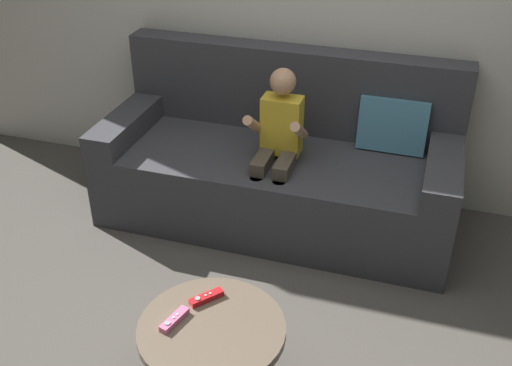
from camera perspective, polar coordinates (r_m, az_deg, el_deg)
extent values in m
cube|color=#38383D|center=(3.47, 1.89, -0.24)|extent=(1.94, 0.80, 0.43)
cube|color=#38383D|center=(3.54, 3.45, 8.71)|extent=(1.94, 0.16, 0.49)
cube|color=#38383D|center=(3.64, -11.56, 5.72)|extent=(0.18, 0.80, 0.13)
cube|color=#38383D|center=(3.24, 17.13, 1.55)|extent=(0.18, 0.80, 0.13)
cube|color=teal|center=(3.42, 12.66, 5.39)|extent=(0.37, 0.16, 0.31)
cylinder|color=#4C4238|center=(3.24, 0.03, -2.80)|extent=(0.07, 0.07, 0.43)
cylinder|color=#4C4238|center=(3.21, 2.09, -3.16)|extent=(0.07, 0.07, 0.43)
cube|color=#4C4238|center=(3.21, 0.71, 2.08)|extent=(0.08, 0.26, 0.08)
cube|color=#4C4238|center=(3.18, 2.80, 1.76)|extent=(0.08, 0.26, 0.08)
cube|color=gold|center=(3.23, 2.42, 5.41)|extent=(0.21, 0.12, 0.31)
cylinder|color=tan|center=(3.15, -0.25, 5.46)|extent=(0.05, 0.23, 0.18)
cylinder|color=tan|center=(3.09, 4.05, 4.86)|extent=(0.05, 0.23, 0.18)
sphere|color=tan|center=(3.13, 2.52, 9.43)|extent=(0.14, 0.14, 0.14)
cylinder|color=brown|center=(2.36, -4.15, -13.47)|extent=(0.56, 0.56, 0.04)
cylinder|color=gray|center=(2.52, -8.25, -16.46)|extent=(0.04, 0.04, 0.35)
cylinder|color=gray|center=(2.61, -2.58, -13.95)|extent=(0.04, 0.04, 0.35)
cube|color=red|center=(2.45, -4.64, -10.57)|extent=(0.12, 0.13, 0.02)
cylinder|color=#99999E|center=(2.43, -5.46, -10.64)|extent=(0.02, 0.02, 0.00)
cylinder|color=silver|center=(2.44, -4.72, -10.37)|extent=(0.01, 0.01, 0.00)
cylinder|color=silver|center=(2.44, -4.28, -10.19)|extent=(0.01, 0.01, 0.00)
cube|color=pink|center=(2.37, -7.60, -12.49)|extent=(0.07, 0.14, 0.02)
cylinder|color=#99999E|center=(2.34, -8.23, -12.78)|extent=(0.02, 0.02, 0.00)
cylinder|color=silver|center=(2.36, -7.67, -12.30)|extent=(0.01, 0.01, 0.00)
cylinder|color=silver|center=(2.37, -7.35, -12.01)|extent=(0.01, 0.01, 0.00)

